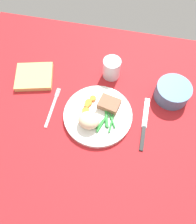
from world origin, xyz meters
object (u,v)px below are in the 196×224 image
(fork, at_px, (53,107))
(salad_bowl, at_px, (173,91))
(water_glass, at_px, (112,69))
(knife, at_px, (144,125))
(meat_portion, at_px, (109,104))
(napkin, at_px, (34,76))
(dinner_plate, at_px, (98,114))

(fork, relative_size, salad_bowl, 1.32)
(water_glass, height_order, salad_bowl, water_glass)
(salad_bowl, bearing_deg, fork, -161.70)
(fork, distance_m, knife, 0.34)
(meat_portion, bearing_deg, knife, -17.08)
(meat_portion, height_order, napkin, meat_portion)
(salad_bowl, height_order, napkin, salad_bowl)
(meat_portion, relative_size, salad_bowl, 0.57)
(dinner_plate, distance_m, salad_bowl, 0.28)
(fork, bearing_deg, knife, 0.57)
(knife, bearing_deg, meat_portion, 165.45)
(dinner_plate, relative_size, water_glass, 3.01)
(water_glass, distance_m, salad_bowl, 0.24)
(napkin, bearing_deg, salad_bowl, 2.66)
(fork, height_order, salad_bowl, salad_bowl)
(dinner_plate, relative_size, napkin, 1.74)
(water_glass, bearing_deg, meat_portion, -82.72)
(meat_portion, relative_size, knife, 0.35)
(water_glass, bearing_deg, knife, -51.34)
(water_glass, relative_size, salad_bowl, 0.64)
(water_glass, relative_size, napkin, 0.58)
(meat_portion, xyz_separation_m, water_glass, (-0.02, 0.15, 0.01))
(meat_portion, distance_m, salad_bowl, 0.24)
(salad_bowl, bearing_deg, napkin, -177.34)
(fork, bearing_deg, water_glass, 46.88)
(fork, bearing_deg, dinner_plate, 1.49)
(salad_bowl, bearing_deg, meat_portion, -155.73)
(meat_portion, relative_size, water_glass, 0.89)
(knife, bearing_deg, water_glass, 131.19)
(knife, bearing_deg, salad_bowl, 61.74)
(meat_portion, distance_m, fork, 0.21)
(water_glass, bearing_deg, fork, -133.74)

